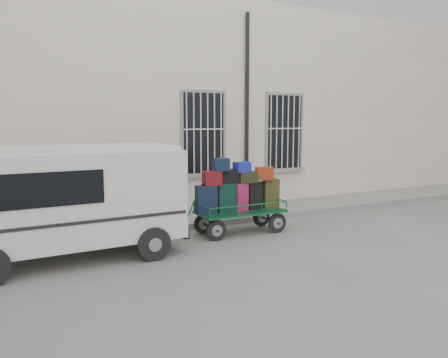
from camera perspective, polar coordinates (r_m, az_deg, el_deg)
ground at (r=10.05m, az=6.66°, el=-7.37°), size 80.00×80.00×0.00m
building at (r=14.60m, az=-5.43°, el=9.18°), size 24.00×5.15×6.00m
sidewalk at (r=11.86m, az=0.72°, el=-4.62°), size 24.00×1.70×0.15m
luggage_cart at (r=10.02m, az=1.83°, el=-2.18°), size 2.40×0.95×1.76m
van at (r=8.61m, az=-19.82°, el=-2.02°), size 4.26×2.02×2.12m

